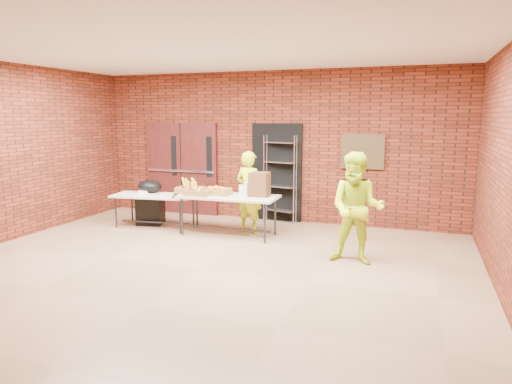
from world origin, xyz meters
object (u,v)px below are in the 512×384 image
table_right (229,199)px  covered_grill (150,202)px  volunteer_man (357,208)px  table_left (154,197)px  volunteer_woman (249,192)px  coffee_dispenser (260,184)px  wire_rack (280,179)px

table_right → covered_grill: bearing=170.1°
covered_grill → volunteer_man: 4.57m
table_left → volunteer_man: bearing=-20.2°
table_left → table_right: bearing=-9.4°
volunteer_woman → coffee_dispenser: bearing=155.7°
covered_grill → volunteer_woman: bearing=-13.0°
volunteer_woman → covered_grill: bearing=16.5°
wire_rack → table_left: bearing=-134.7°
wire_rack → coffee_dispenser: (-0.02, -1.26, 0.06)m
coffee_dispenser → volunteer_woman: size_ratio=0.28×
volunteer_woman → volunteer_man: size_ratio=0.93×
table_left → coffee_dispenser: 2.27m
volunteer_man → table_left: bearing=170.2°
table_left → volunteer_man: volunteer_man is taller
volunteer_man → coffee_dispenser: bearing=155.3°
covered_grill → table_right: bearing=-23.5°
table_right → covered_grill: size_ratio=2.01×
table_left → volunteer_woman: volunteer_woman is taller
wire_rack → volunteer_man: 2.95m
coffee_dispenser → covered_grill: (-2.48, 0.15, -0.52)m
wire_rack → volunteer_man: bearing=-35.2°
table_right → coffee_dispenser: bearing=10.4°
table_left → coffee_dispenser: (2.24, 0.08, 0.37)m
table_left → volunteer_woman: (1.94, 0.31, 0.17)m
wire_rack → table_right: 1.52m
wire_rack → covered_grill: 2.77m
covered_grill → volunteer_man: volunteer_man is taller
wire_rack → covered_grill: size_ratio=1.98×
table_left → table_right: (1.66, -0.05, 0.08)m
coffee_dispenser → covered_grill: bearing=176.5°
wire_rack → volunteer_man: wire_rack is taller
table_left → coffee_dispenser: bearing=-5.8°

